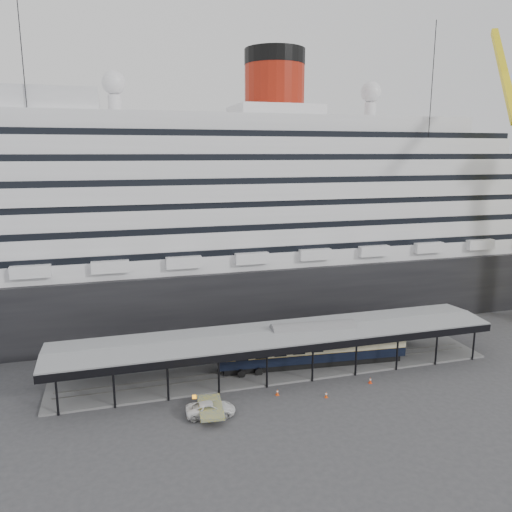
# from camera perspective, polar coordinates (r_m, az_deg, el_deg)

# --- Properties ---
(ground) EXTENTS (200.00, 200.00, 0.00)m
(ground) POSITION_cam_1_polar(r_m,az_deg,el_deg) (61.12, 4.19, -14.75)
(ground) COLOR #363639
(ground) RESTS_ON ground
(cruise_ship) EXTENTS (130.00, 30.00, 43.90)m
(cruise_ship) POSITION_cam_1_polar(r_m,az_deg,el_deg) (85.86, -3.04, 5.81)
(cruise_ship) COLOR black
(cruise_ship) RESTS_ON ground
(platform_canopy) EXTENTS (56.00, 9.18, 5.30)m
(platform_canopy) POSITION_cam_1_polar(r_m,az_deg,el_deg) (64.41, 2.65, -10.98)
(platform_canopy) COLOR slate
(platform_canopy) RESTS_ON ground
(port_truck) EXTENTS (5.43, 2.90, 1.45)m
(port_truck) POSITION_cam_1_polar(r_m,az_deg,el_deg) (55.22, -5.21, -17.01)
(port_truck) COLOR white
(port_truck) RESTS_ON ground
(pullman_carriage) EXTENTS (24.72, 5.23, 24.09)m
(pullman_carriage) POSITION_cam_1_polar(r_m,az_deg,el_deg) (65.72, 6.48, -10.06)
(pullman_carriage) COLOR black
(pullman_carriage) RESTS_ON ground
(traffic_cone_left) EXTENTS (0.45, 0.45, 0.74)m
(traffic_cone_left) POSITION_cam_1_polar(r_m,az_deg,el_deg) (59.16, 2.45, -15.28)
(traffic_cone_left) COLOR #ED450D
(traffic_cone_left) RESTS_ON ground
(traffic_cone_mid) EXTENTS (0.40, 0.40, 0.71)m
(traffic_cone_mid) POSITION_cam_1_polar(r_m,az_deg,el_deg) (59.16, 8.03, -15.41)
(traffic_cone_mid) COLOR #EC4A0D
(traffic_cone_mid) RESTS_ON ground
(traffic_cone_right) EXTENTS (0.43, 0.43, 0.78)m
(traffic_cone_right) POSITION_cam_1_polar(r_m,az_deg,el_deg) (63.31, 12.93, -13.67)
(traffic_cone_right) COLOR #ED370D
(traffic_cone_right) RESTS_ON ground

